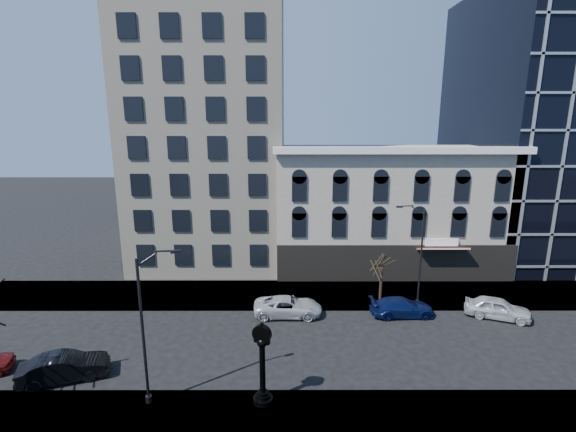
{
  "coord_description": "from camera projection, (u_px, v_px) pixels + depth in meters",
  "views": [
    {
      "loc": [
        1.96,
        -25.44,
        15.04
      ],
      "look_at": [
        2.0,
        4.0,
        8.0
      ],
      "focal_mm": 26.0,
      "sensor_mm": 36.0,
      "label": 1
    }
  ],
  "objects": [
    {
      "name": "street_lamp_near",
      "position": [
        152.0,
        288.0,
        21.08
      ],
      "size": [
        2.11,
        1.02,
        8.58
      ],
      "rotation": [
        0.0,
        0.0,
        0.38
      ],
      "color": "black",
      "rests_on": "sidewalk_near"
    },
    {
      "name": "ground",
      "position": [
        259.0,
        344.0,
        28.23
      ],
      "size": [
        160.0,
        160.0,
        0.0
      ],
      "primitive_type": "plane",
      "color": "black",
      "rests_on": "ground"
    },
    {
      "name": "victorian_row",
      "position": [
        386.0,
        208.0,
        42.31
      ],
      "size": [
        22.6,
        11.19,
        12.5
      ],
      "color": "#ACA08E",
      "rests_on": "ground"
    },
    {
      "name": "glass_office",
      "position": [
        563.0,
        126.0,
        45.35
      ],
      "size": [
        20.0,
        20.15,
        28.0
      ],
      "color": "black",
      "rests_on": "ground"
    },
    {
      "name": "bare_tree_far",
      "position": [
        382.0,
        261.0,
        33.67
      ],
      "size": [
        2.77,
        2.77,
        4.75
      ],
      "color": "black",
      "rests_on": "sidewalk_far"
    },
    {
      "name": "car_near_b",
      "position": [
        64.0,
        367.0,
        24.29
      ],
      "size": [
        5.14,
        3.24,
        1.6
      ],
      "primitive_type": "imported",
      "rotation": [
        0.0,
        0.0,
        1.92
      ],
      "color": "black",
      "rests_on": "ground"
    },
    {
      "name": "car_far_c",
      "position": [
        498.0,
        308.0,
        31.81
      ],
      "size": [
        5.05,
        3.48,
        1.6
      ],
      "primitive_type": "imported",
      "rotation": [
        0.0,
        0.0,
        1.19
      ],
      "color": "silver",
      "rests_on": "ground"
    },
    {
      "name": "car_far_a",
      "position": [
        288.0,
        307.0,
        32.21
      ],
      "size": [
        5.25,
        2.43,
        1.46
      ],
      "primitive_type": "imported",
      "rotation": [
        0.0,
        0.0,
        1.57
      ],
      "color": "silver",
      "rests_on": "ground"
    },
    {
      "name": "cream_tower",
      "position": [
        208.0,
        73.0,
        42.1
      ],
      "size": [
        15.9,
        15.4,
        42.5
      ],
      "color": "beige",
      "rests_on": "ground"
    },
    {
      "name": "street_clock",
      "position": [
        262.0,
        367.0,
        21.88
      ],
      "size": [
        1.07,
        1.07,
        4.7
      ],
      "rotation": [
        0.0,
        0.0,
        -0.41
      ],
      "color": "black",
      "rests_on": "sidewalk_near"
    },
    {
      "name": "street_lamp_far",
      "position": [
        415.0,
        229.0,
        32.69
      ],
      "size": [
        2.16,
        0.61,
        8.38
      ],
      "rotation": [
        0.0,
        0.0,
        2.97
      ],
      "color": "black",
      "rests_on": "sidewalk_far"
    },
    {
      "name": "car_far_b",
      "position": [
        402.0,
        307.0,
        32.17
      ],
      "size": [
        4.99,
        2.25,
        1.42
      ],
      "primitive_type": "imported",
      "rotation": [
        0.0,
        0.0,
        1.63
      ],
      "color": "#0C194C",
      "rests_on": "ground"
    },
    {
      "name": "sidewalk_near",
      "position": [
        248.0,
        430.0,
        20.44
      ],
      "size": [
        160.0,
        6.0,
        0.12
      ],
      "primitive_type": "cube",
      "color": "gray",
      "rests_on": "ground"
    },
    {
      "name": "sidewalk_far",
      "position": [
        265.0,
        294.0,
        36.0
      ],
      "size": [
        160.0,
        6.0,
        0.12
      ],
      "primitive_type": "cube",
      "color": "gray",
      "rests_on": "ground"
    }
  ]
}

